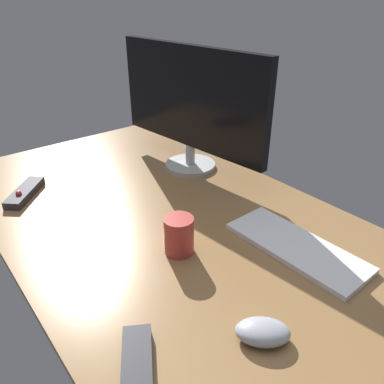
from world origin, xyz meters
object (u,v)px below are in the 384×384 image
(keyboard, at_px, (296,247))
(media_remote, at_px, (25,192))
(monitor, at_px, (190,104))
(computer_mouse, at_px, (263,332))
(coffee_mug, at_px, (179,235))
(tv_remote, at_px, (137,370))

(keyboard, distance_m, media_remote, 0.83)
(monitor, bearing_deg, computer_mouse, -34.52)
(monitor, height_order, computer_mouse, monitor)
(monitor, relative_size, media_remote, 3.80)
(keyboard, relative_size, coffee_mug, 3.70)
(tv_remote, bearing_deg, keyboard, 127.52)
(media_remote, xyz_separation_m, tv_remote, (0.75, -0.05, -0.00))
(media_remote, bearing_deg, computer_mouse, 54.49)
(media_remote, bearing_deg, tv_remote, 39.01)
(keyboard, height_order, media_remote, media_remote)
(tv_remote, xyz_separation_m, coffee_mug, (-0.23, 0.26, 0.04))
(keyboard, relative_size, tv_remote, 2.04)
(computer_mouse, bearing_deg, media_remote, 143.73)
(monitor, distance_m, keyboard, 0.60)
(keyboard, bearing_deg, coffee_mug, -128.21)
(media_remote, bearing_deg, monitor, 116.87)
(keyboard, xyz_separation_m, computer_mouse, (0.13, -0.27, 0.01))
(tv_remote, relative_size, coffee_mug, 1.82)
(computer_mouse, relative_size, media_remote, 0.62)
(media_remote, height_order, tv_remote, media_remote)
(monitor, bearing_deg, keyboard, -16.09)
(keyboard, xyz_separation_m, tv_remote, (0.05, -0.49, 0.00))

